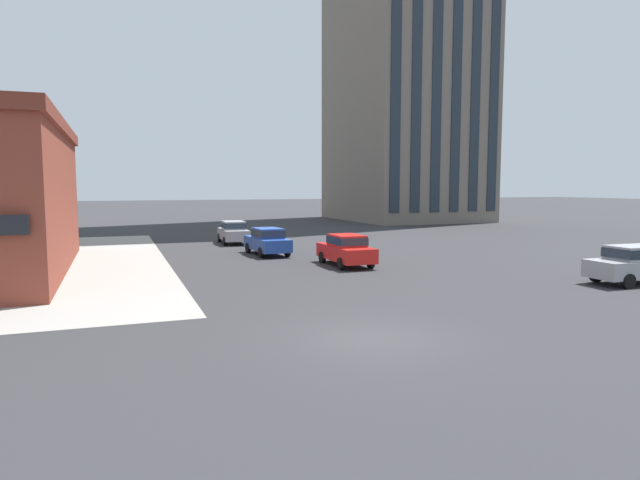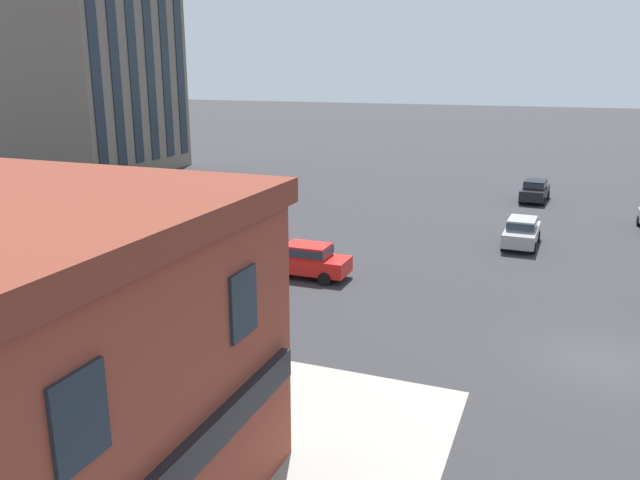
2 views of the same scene
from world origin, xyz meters
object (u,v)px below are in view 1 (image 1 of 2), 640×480
Objects in this scene: car_main_northbound_near at (346,249)px; car_cross_eastbound at (267,240)px; car_main_southbound_near at (636,263)px; car_parked_curb at (233,231)px.

car_main_northbound_near is 6.61m from car_cross_eastbound.
car_main_northbound_near is 13.58m from car_main_southbound_near.
car_cross_eastbound is 1.01× the size of car_parked_curb.
car_main_southbound_near is at bearing -60.43° from car_parked_curb.
car_parked_curb is (-13.05, 23.01, 0.00)m from car_main_southbound_near.
car_cross_eastbound is (-12.45, 15.50, 0.00)m from car_main_southbound_near.
car_cross_eastbound and car_parked_curb have the same top height.
car_main_southbound_near and car_cross_eastbound have the same top height.
car_main_southbound_near is at bearing -51.23° from car_cross_eastbound.
car_main_southbound_near is 19.88m from car_cross_eastbound.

